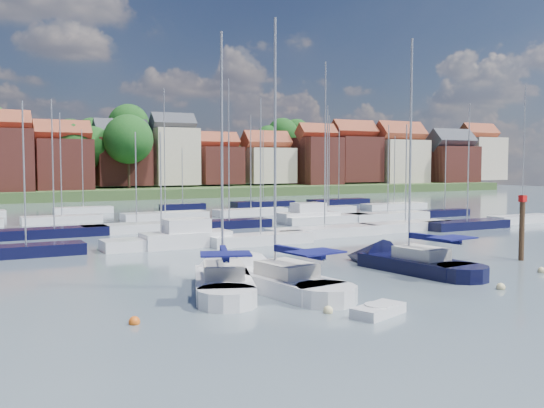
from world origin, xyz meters
TOP-DOWN VIEW (x-y plane):
  - ground at (0.00, 40.00)m, footprint 260.00×260.00m
  - sailboat_left at (-9.06, 4.24)m, footprint 6.38×10.96m
  - sailboat_centre at (-6.92, 3.26)m, footprint 4.53×11.57m
  - sailboat_navy at (3.08, 4.22)m, footprint 4.32×11.37m
  - tender at (-5.50, -4.61)m, footprint 2.93×2.07m
  - timber_piling at (12.51, 2.76)m, footprint 0.40×0.40m
  - buoy_a at (-15.26, -1.01)m, footprint 0.48×0.48m
  - buoy_b at (-7.19, -3.21)m, footprint 0.45×0.45m
  - buoy_c at (-5.83, -0.25)m, footprint 0.47×0.47m
  - buoy_d at (3.64, -3.26)m, footprint 0.47×0.47m
  - buoy_e at (1.79, 6.31)m, footprint 0.52×0.52m
  - buoy_f at (9.72, -1.04)m, footprint 0.50×0.50m
  - marina_field at (1.91, 35.15)m, footprint 79.62×41.41m
  - far_shore_town at (2.23, 132.67)m, footprint 212.46×90.00m

SIDE VIEW (x-z plane):
  - ground at x=0.00m, z-range 0.00..0.00m
  - buoy_a at x=-15.26m, z-range -0.24..0.24m
  - buoy_b at x=-7.19m, z-range -0.22..0.22m
  - buoy_c at x=-5.83m, z-range -0.23..0.23m
  - buoy_d at x=3.64m, z-range -0.23..0.23m
  - buoy_e at x=1.79m, z-range -0.26..0.26m
  - buoy_f at x=9.72m, z-range -0.25..0.25m
  - tender at x=-5.50m, z-range -0.07..0.51m
  - sailboat_centre at x=-6.92m, z-range -7.31..8.02m
  - sailboat_navy at x=3.08m, z-range -7.34..8.05m
  - sailboat_left at x=-9.06m, z-range -6.90..7.62m
  - marina_field at x=1.91m, z-range -7.53..8.40m
  - timber_piling at x=12.51m, z-range -2.02..4.71m
  - far_shore_town at x=2.23m, z-range -6.53..15.74m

